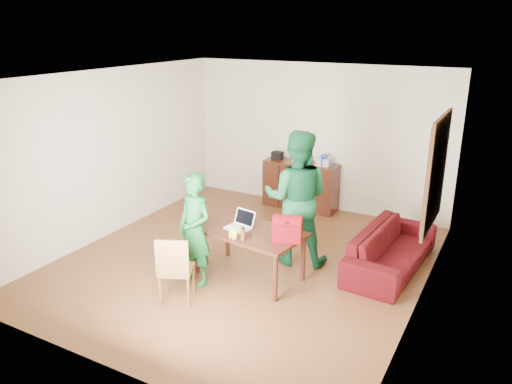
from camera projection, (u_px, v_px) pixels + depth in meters
The scene contains 10 objects.
room at pixel (249, 175), 7.10m from camera, with size 5.20×5.70×2.90m.
table at pixel (249, 236), 6.80m from camera, with size 1.59×1.02×0.70m.
chair at pixel (177, 281), 6.31m from camera, with size 0.54×0.53×0.91m.
person_near at pixel (195, 230), 6.59m from camera, with size 0.56×0.37×1.54m, color #145A25.
person_far at pixel (297, 198), 7.13m from camera, with size 0.96×0.75×1.98m, color #13572F.
laptop at pixel (238, 226), 6.80m from camera, with size 0.37×0.29×0.23m.
bananas at pixel (233, 237), 6.47m from camera, with size 0.16×0.10×0.06m, color yellow, non-canonical shape.
bottle at pixel (243, 234), 6.43m from camera, with size 0.06×0.06×0.18m, color #5B2E15.
red_bag at pixel (287, 231), 6.41m from camera, with size 0.37×0.21×0.27m, color maroon.
sofa at pixel (391, 249), 7.15m from camera, with size 2.00×0.78×0.58m, color #39070A.
Camera 1 is at (3.35, -5.79, 3.36)m, focal length 35.00 mm.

